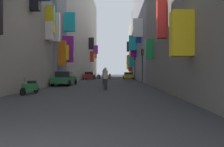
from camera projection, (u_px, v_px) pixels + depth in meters
The scene contains 19 objects.
ground_plane at pixel (108, 81), 32.70m from camera, with size 140.00×140.00×0.00m, color #2D2D30.
building_left_mid_a at pixel (16, 7), 18.86m from camera, with size 6.97×3.31×15.20m.
building_left_far at pixel (74, 30), 44.47m from camera, with size 7.26×36.73×21.20m.
building_right_mid_a at pixel (155, 20), 34.28m from camera, with size 7.40×21.99×20.67m.
building_right_mid_b at pixel (145, 45), 46.99m from camera, with size 7.29×3.39×15.66m.
building_right_mid_c at pixel (141, 51), 55.55m from camera, with size 6.72×13.70×14.49m.
parked_car_yellow at pixel (128, 75), 40.04m from camera, with size 2.01×4.43×1.34m.
parked_car_green at pixel (65, 78), 21.32m from camera, with size 1.85×4.44×1.46m.
parked_car_red at pixel (89, 75), 38.47m from camera, with size 1.98×3.93×1.40m.
scooter_black at pixel (110, 75), 54.36m from camera, with size 0.53×1.86×1.13m.
scooter_green at pixel (30, 87), 12.78m from camera, with size 0.60×1.96×1.13m.
scooter_orange at pixel (110, 77), 39.97m from camera, with size 0.61×1.85×1.13m.
scooter_blue at pixel (99, 76), 41.04m from camera, with size 0.77×1.84×1.13m.
scooter_silver at pixel (105, 76), 50.43m from camera, with size 0.57×1.98×1.13m.
pedestrian_crossing at pixel (90, 75), 42.19m from camera, with size 0.53×0.53×1.61m.
pedestrian_near_left at pixel (104, 76), 23.14m from camera, with size 0.42×0.42×1.79m.
pedestrian_near_right at pixel (105, 78), 16.21m from camera, with size 0.41×0.41×1.78m.
traffic_light_near_corner at pixel (135, 63), 34.38m from camera, with size 0.26×0.34×4.19m.
traffic_light_far_corner at pixel (142, 60), 23.88m from camera, with size 0.26×0.34×4.16m.
Camera 1 is at (1.67, -2.65, 1.44)m, focal length 32.18 mm.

